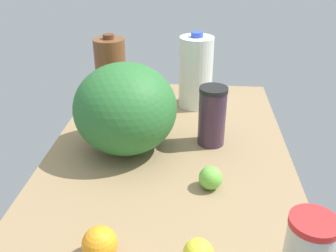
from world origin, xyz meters
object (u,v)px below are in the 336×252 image
at_px(watermelon, 125,109).
at_px(lime_loose, 210,178).
at_px(tumbler_cup, 307,252).
at_px(shaker_bottle, 212,116).
at_px(milk_jug, 196,72).
at_px(orange_beside_bowl, 100,244).
at_px(chocolate_milk_jug, 111,70).

distance_m(watermelon, lime_loose, 0.34).
distance_m(tumbler_cup, watermelon, 0.65).
height_order(shaker_bottle, lime_loose, shaker_bottle).
xyz_separation_m(watermelon, milk_jug, (0.35, -0.21, -0.00)).
distance_m(milk_jug, orange_beside_bowl, 0.83).
distance_m(shaker_bottle, chocolate_milk_jug, 0.52).
relative_size(tumbler_cup, watermelon, 0.51).
bearing_deg(orange_beside_bowl, watermelon, 2.87).
relative_size(shaker_bottle, milk_jug, 0.67).
xyz_separation_m(tumbler_cup, shaker_bottle, (0.54, 0.17, 0.02)).
xyz_separation_m(milk_jug, lime_loose, (-0.54, -0.05, -0.11)).
relative_size(shaker_bottle, lime_loose, 3.06).
xyz_separation_m(chocolate_milk_jug, lime_loose, (-0.57, -0.39, -0.10)).
xyz_separation_m(shaker_bottle, milk_jug, (0.30, 0.06, 0.04)).
relative_size(tumbler_cup, chocolate_milk_jug, 0.59).
bearing_deg(tumbler_cup, lime_loose, 30.75).
bearing_deg(orange_beside_bowl, tumbler_cup, -94.18).
bearing_deg(milk_jug, tumbler_cup, -164.85).
distance_m(watermelon, shaker_bottle, 0.28).
relative_size(shaker_bottle, orange_beside_bowl, 2.57).
distance_m(orange_beside_bowl, lime_loose, 0.36).
xyz_separation_m(shaker_bottle, lime_loose, (-0.24, 0.01, -0.07)).
relative_size(orange_beside_bowl, lime_loose, 1.19).
distance_m(tumbler_cup, lime_loose, 0.35).
bearing_deg(watermelon, chocolate_milk_jug, 18.67).
height_order(tumbler_cup, shaker_bottle, shaker_bottle).
height_order(tumbler_cup, milk_jug, milk_jug).
bearing_deg(orange_beside_bowl, shaker_bottle, -25.69).
distance_m(chocolate_milk_jug, milk_jug, 0.34).
bearing_deg(lime_loose, chocolate_milk_jug, 34.26).
bearing_deg(watermelon, tumbler_cup, -137.96).
bearing_deg(watermelon, milk_jug, -30.75).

